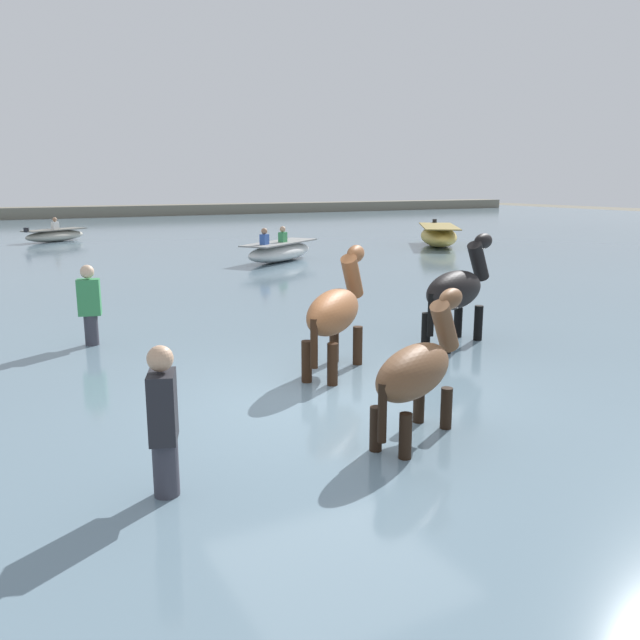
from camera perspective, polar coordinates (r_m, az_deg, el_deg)
The scene contains 11 objects.
ground_plane at distance 7.43m, azimuth 1.48°, elevation -10.27°, with size 120.00×120.00×0.00m, color #666051.
water_surface at distance 16.53m, azimuth -15.90°, elevation 2.54°, with size 90.00×90.00×0.43m, color slate.
horse_lead_chestnut at distance 8.22m, azimuth 1.38°, elevation 0.49°, with size 1.59×1.43×1.98m.
horse_trailing_black at distance 9.85m, azimuth 11.93°, elevation 2.35°, with size 1.84×1.04×2.03m.
horse_flank_bay at distance 6.18m, azimuth 8.55°, elevation -4.73°, with size 1.57×1.00×1.77m.
boat_near_starboard at distance 19.98m, azimuth -3.54°, elevation 6.05°, with size 3.25×2.70×1.06m.
boat_distant_west at distance 25.13m, azimuth 10.37°, elevation 7.29°, with size 3.30×4.09×0.90m.
boat_distant_east at distance 28.64m, azimuth -22.26°, elevation 6.91°, with size 2.74×2.14×0.98m.
person_wading_close at distance 10.21m, azimuth -19.53°, elevation 0.34°, with size 0.36×0.28×1.63m.
person_onlooker_left at distance 5.20m, azimuth -13.50°, elevation -10.36°, with size 0.30×0.37×1.63m.
far_shoreline at distance 47.30m, azimuth -24.24°, elevation 8.33°, with size 80.00×2.40×1.16m, color #706B5B.
Camera 1 is at (-3.40, -5.96, 2.83)m, focal length 36.42 mm.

